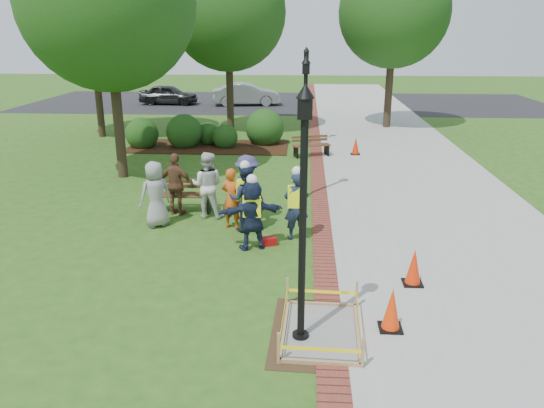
# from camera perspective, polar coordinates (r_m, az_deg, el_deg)

# --- Properties ---
(ground) EXTENTS (100.00, 100.00, 0.00)m
(ground) POSITION_cam_1_polar(r_m,az_deg,el_deg) (12.00, -2.76, -6.30)
(ground) COLOR #285116
(ground) RESTS_ON ground
(sidewalk) EXTENTS (6.00, 60.00, 0.02)m
(sidewalk) POSITION_cam_1_polar(r_m,az_deg,el_deg) (21.75, 13.45, 4.60)
(sidewalk) COLOR #9E9E99
(sidewalk) RESTS_ON ground
(brick_edging) EXTENTS (0.50, 60.00, 0.03)m
(brick_edging) POSITION_cam_1_polar(r_m,az_deg,el_deg) (21.43, 4.84, 4.85)
(brick_edging) COLOR maroon
(brick_edging) RESTS_ON ground
(mulch_bed) EXTENTS (7.00, 3.00, 0.05)m
(mulch_bed) POSITION_cam_1_polar(r_m,az_deg,el_deg) (23.76, -6.84, 6.14)
(mulch_bed) COLOR #381E0F
(mulch_bed) RESTS_ON ground
(parking_lot) EXTENTS (36.00, 12.00, 0.01)m
(parking_lot) POSITION_cam_1_polar(r_m,az_deg,el_deg) (38.19, 1.71, 10.86)
(parking_lot) COLOR black
(parking_lot) RESTS_ON ground
(wet_concrete_pad) EXTENTS (1.79, 2.36, 0.55)m
(wet_concrete_pad) POSITION_cam_1_polar(r_m,az_deg,el_deg) (9.35, 5.30, -12.43)
(wet_concrete_pad) COLOR #47331E
(wet_concrete_pad) RESTS_ON ground
(bench_near) EXTENTS (1.66, 0.63, 0.89)m
(bench_near) POSITION_cam_1_polar(r_m,az_deg,el_deg) (15.35, -9.43, 0.21)
(bench_near) COLOR brown
(bench_near) RESTS_ON ground
(bench_far) EXTENTS (1.61, 0.94, 0.83)m
(bench_far) POSITION_cam_1_polar(r_m,az_deg,el_deg) (21.85, 4.25, 5.80)
(bench_far) COLOR brown
(bench_far) RESTS_ON ground
(cone_front) EXTENTS (0.41, 0.41, 0.80)m
(cone_front) POSITION_cam_1_polar(r_m,az_deg,el_deg) (9.55, 12.74, -11.06)
(cone_front) COLOR black
(cone_front) RESTS_ON ground
(cone_back) EXTENTS (0.40, 0.40, 0.79)m
(cone_back) POSITION_cam_1_polar(r_m,az_deg,el_deg) (11.22, 15.00, -6.64)
(cone_back) COLOR black
(cone_back) RESTS_ON ground
(cone_far) EXTENTS (0.38, 0.38, 0.75)m
(cone_far) POSITION_cam_1_polar(r_m,az_deg,el_deg) (22.33, 8.98, 6.15)
(cone_far) COLOR black
(cone_far) RESTS_ON ground
(toolbox) EXTENTS (0.45, 0.35, 0.20)m
(toolbox) POSITION_cam_1_polar(r_m,az_deg,el_deg) (12.87, -0.45, -4.04)
(toolbox) COLOR #9F0C0D
(toolbox) RESTS_ON ground
(lamp_near) EXTENTS (0.28, 0.28, 4.26)m
(lamp_near) POSITION_cam_1_polar(r_m,az_deg,el_deg) (8.23, 3.38, 0.46)
(lamp_near) COLOR black
(lamp_near) RESTS_ON ground
(lamp_mid) EXTENTS (0.28, 0.28, 4.26)m
(lamp_mid) POSITION_cam_1_polar(r_m,az_deg,el_deg) (16.04, 3.58, 9.28)
(lamp_mid) COLOR black
(lamp_mid) RESTS_ON ground
(lamp_far) EXTENTS (0.28, 0.28, 4.26)m
(lamp_far) POSITION_cam_1_polar(r_m,az_deg,el_deg) (23.97, 3.65, 12.30)
(lamp_far) COLOR black
(lamp_far) RESTS_ON ground
(tree_left) EXTENTS (5.69, 5.69, 8.65)m
(tree_left) POSITION_cam_1_polar(r_m,az_deg,el_deg) (18.92, -17.28, 20.00)
(tree_left) COLOR #3D2D1E
(tree_left) RESTS_ON ground
(tree_back) EXTENTS (5.54, 5.54, 8.49)m
(tree_back) POSITION_cam_1_polar(r_m,az_deg,el_deg) (26.94, -4.76, 19.83)
(tree_back) COLOR #3D2D1E
(tree_back) RESTS_ON ground
(tree_right) EXTENTS (5.52, 5.52, 8.54)m
(tree_right) POSITION_cam_1_polar(r_m,az_deg,el_deg) (28.71, 13.00, 19.47)
(tree_right) COLOR #3D2D1E
(tree_right) RESTS_ON ground
(tree_far) EXTENTS (5.83, 5.83, 8.80)m
(tree_far) POSITION_cam_1_polar(r_m,az_deg,el_deg) (26.81, -19.03, 19.32)
(tree_far) COLOR #3D2D1E
(tree_far) RESTS_ON ground
(shrub_a) EXTENTS (1.43, 1.43, 1.43)m
(shrub_a) POSITION_cam_1_polar(r_m,az_deg,el_deg) (24.18, -13.71, 5.92)
(shrub_a) COLOR #184112
(shrub_a) RESTS_ON ground
(shrub_b) EXTENTS (1.57, 1.57, 1.57)m
(shrub_b) POSITION_cam_1_polar(r_m,az_deg,el_deg) (23.95, -9.34, 6.08)
(shrub_b) COLOR #184112
(shrub_b) RESTS_ON ground
(shrub_c) EXTENTS (1.11, 1.11, 1.11)m
(shrub_c) POSITION_cam_1_polar(r_m,az_deg,el_deg) (23.60, -5.04, 6.07)
(shrub_c) COLOR #184112
(shrub_c) RESTS_ON ground
(shrub_d) EXTENTS (1.73, 1.73, 1.73)m
(shrub_d) POSITION_cam_1_polar(r_m,az_deg,el_deg) (24.23, -0.79, 6.46)
(shrub_d) COLOR #184112
(shrub_d) RESTS_ON ground
(shrub_e) EXTENTS (1.08, 1.08, 1.08)m
(shrub_e) POSITION_cam_1_polar(r_m,az_deg,el_deg) (24.36, -6.82, 6.40)
(shrub_e) COLOR #184112
(shrub_e) RESTS_ON ground
(casual_person_a) EXTENTS (0.66, 0.64, 1.75)m
(casual_person_a) POSITION_cam_1_polar(r_m,az_deg,el_deg) (14.20, -12.42, 1.03)
(casual_person_a) COLOR gray
(casual_person_a) RESTS_ON ground
(casual_person_b) EXTENTS (0.61, 0.51, 1.62)m
(casual_person_b) POSITION_cam_1_polar(r_m,az_deg,el_deg) (13.76, -4.35, 0.57)
(casual_person_b) COLOR #CB4F17
(casual_person_b) RESTS_ON ground
(casual_person_c) EXTENTS (0.62, 0.43, 1.84)m
(casual_person_c) POSITION_cam_1_polar(r_m,az_deg,el_deg) (14.64, -6.98, 2.03)
(casual_person_c) COLOR silver
(casual_person_c) RESTS_ON ground
(casual_person_d) EXTENTS (0.64, 0.49, 1.76)m
(casual_person_d) POSITION_cam_1_polar(r_m,az_deg,el_deg) (14.96, -10.26, 2.07)
(casual_person_d) COLOR brown
(casual_person_d) RESTS_ON ground
(casual_person_e) EXTENTS (0.69, 0.68, 1.84)m
(casual_person_e) POSITION_cam_1_polar(r_m,az_deg,el_deg) (14.21, -2.66, 1.64)
(casual_person_e) COLOR #39365E
(casual_person_e) RESTS_ON ground
(hivis_worker_a) EXTENTS (0.62, 0.50, 1.83)m
(hivis_worker_a) POSITION_cam_1_polar(r_m,az_deg,el_deg) (12.42, -2.13, -0.89)
(hivis_worker_a) COLOR #17283B
(hivis_worker_a) RESTS_ON ground
(hivis_worker_b) EXTENTS (0.63, 0.51, 1.87)m
(hivis_worker_b) POSITION_cam_1_polar(r_m,az_deg,el_deg) (12.99, 2.63, 0.06)
(hivis_worker_b) COLOR #152338
(hivis_worker_b) RESTS_ON ground
(hivis_worker_c) EXTENTS (0.57, 0.38, 1.88)m
(hivis_worker_c) POSITION_cam_1_polar(r_m,az_deg,el_deg) (13.52, -2.89, 0.81)
(hivis_worker_c) COLOR #192441
(hivis_worker_c) RESTS_ON ground
(parked_car_a) EXTENTS (2.12, 4.55, 1.46)m
(parked_car_a) POSITION_cam_1_polar(r_m,az_deg,el_deg) (37.89, -10.99, 10.47)
(parked_car_a) COLOR black
(parked_car_a) RESTS_ON ground
(parked_car_b) EXTENTS (2.85, 5.21, 1.62)m
(parked_car_b) POSITION_cam_1_polar(r_m,az_deg,el_deg) (36.82, -2.76, 10.56)
(parked_car_b) COLOR #96969A
(parked_car_b) RESTS_ON ground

